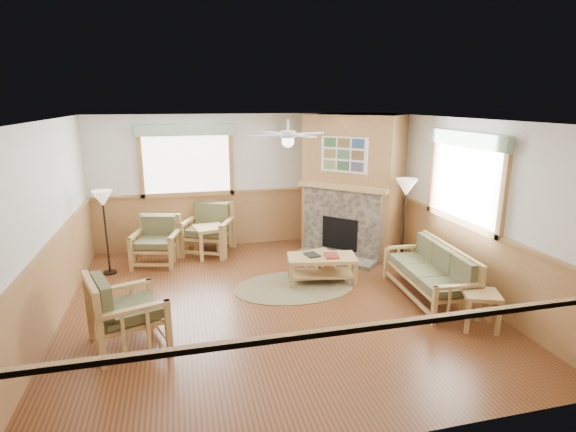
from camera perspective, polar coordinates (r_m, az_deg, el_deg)
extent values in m
cube|color=brown|center=(6.90, -1.87, -10.97)|extent=(6.00, 6.00, 0.01)
cube|color=white|center=(6.23, -2.07, 12.10)|extent=(6.00, 6.00, 0.01)
cube|color=silver|center=(9.32, -5.80, 4.49)|extent=(6.00, 0.02, 2.70)
cube|color=silver|center=(3.72, 7.88, -11.34)|extent=(6.00, 0.02, 2.70)
cube|color=silver|center=(6.53, -28.66, -1.59)|extent=(0.02, 6.00, 2.70)
cube|color=silver|center=(7.62, 20.70, 1.35)|extent=(0.02, 6.00, 2.70)
cylinder|color=brown|center=(7.41, 0.80, -8.99)|extent=(2.08, 2.08, 0.01)
cube|color=maroon|center=(7.49, 5.55, -4.92)|extent=(0.26, 0.33, 0.03)
cube|color=black|center=(7.51, 3.07, -4.86)|extent=(0.25, 0.30, 0.03)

